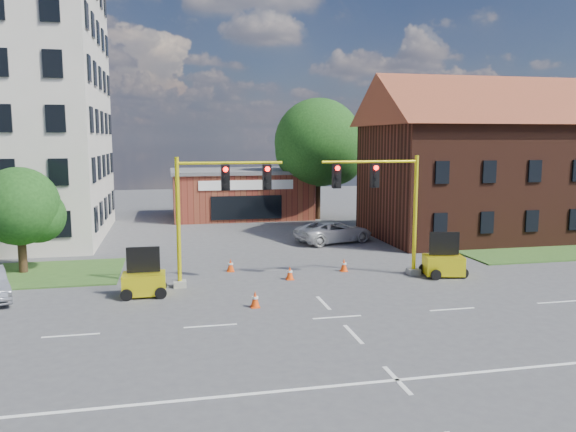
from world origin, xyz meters
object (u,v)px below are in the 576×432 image
object	(u,v)px
trailer_west	(144,281)
trailer_east	(443,263)
signal_mast_east	(385,201)
signal_mast_west	(213,205)
pickup_white	(334,231)

from	to	relation	value
trailer_west	trailer_east	world-z (taller)	trailer_east
signal_mast_east	signal_mast_west	bearing A→B (deg)	180.00
signal_mast_west	pickup_white	distance (m)	13.61
signal_mast_east	pickup_white	bearing A→B (deg)	88.55
signal_mast_west	trailer_west	bearing A→B (deg)	-159.10
signal_mast_east	trailer_west	bearing A→B (deg)	-174.08
pickup_white	signal_mast_east	bearing A→B (deg)	161.23
signal_mast_west	pickup_white	size ratio (longest dim) A/B	1.14
trailer_west	pickup_white	bearing A→B (deg)	42.38
signal_mast_west	trailer_east	size ratio (longest dim) A/B	2.81
trailer_east	signal_mast_west	bearing A→B (deg)	-170.95
signal_mast_west	trailer_east	distance (m)	12.15
signal_mast_west	signal_mast_east	size ratio (longest dim) A/B	1.00
signal_mast_east	trailer_east	bearing A→B (deg)	-12.97
signal_mast_west	trailer_west	world-z (taller)	signal_mast_west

